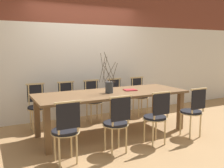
# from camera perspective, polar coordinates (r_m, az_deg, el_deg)

# --- Properties ---
(ground_plane) EXTENTS (16.00, 16.00, 0.00)m
(ground_plane) POSITION_cam_1_polar(r_m,az_deg,el_deg) (4.70, -0.00, -11.08)
(ground_plane) COLOR #A87F51
(wall_rear) EXTENTS (12.00, 0.06, 3.20)m
(wall_rear) POSITION_cam_1_polar(r_m,az_deg,el_deg) (5.67, -6.29, 8.65)
(wall_rear) COLOR silver
(wall_rear) RESTS_ON ground_plane
(dining_table) EXTENTS (2.74, 1.01, 0.76)m
(dining_table) POSITION_cam_1_polar(r_m,az_deg,el_deg) (4.52, -0.00, -2.97)
(dining_table) COLOR brown
(dining_table) RESTS_ON ground_plane
(chair_near_leftend) EXTENTS (0.39, 0.39, 0.88)m
(chair_near_leftend) POSITION_cam_1_polar(r_m,az_deg,el_deg) (3.42, -10.46, -10.03)
(chair_near_leftend) COLOR black
(chair_near_leftend) RESTS_ON ground_plane
(chair_near_left) EXTENTS (0.39, 0.39, 0.88)m
(chair_near_left) POSITION_cam_1_polar(r_m,az_deg,el_deg) (3.70, 1.14, -8.47)
(chair_near_left) COLOR black
(chair_near_left) RESTS_ON ground_plane
(chair_near_center) EXTENTS (0.39, 0.39, 0.88)m
(chair_near_center) POSITION_cam_1_polar(r_m,az_deg,el_deg) (4.08, 10.16, -7.02)
(chair_near_center) COLOR black
(chair_near_center) RESTS_ON ground_plane
(chair_near_right) EXTENTS (0.39, 0.39, 0.88)m
(chair_near_right) POSITION_cam_1_polar(r_m,az_deg,el_deg) (4.58, 18.01, -5.60)
(chair_near_right) COLOR black
(chair_near_right) RESTS_ON ground_plane
(chair_far_leftend) EXTENTS (0.39, 0.39, 0.88)m
(chair_far_leftend) POSITION_cam_1_polar(r_m,az_deg,el_deg) (4.97, -16.75, -4.48)
(chair_far_leftend) COLOR black
(chair_far_leftend) RESTS_ON ground_plane
(chair_far_left) EXTENTS (0.39, 0.39, 0.88)m
(chair_far_left) POSITION_cam_1_polar(r_m,az_deg,el_deg) (5.10, -10.07, -3.91)
(chair_far_left) COLOR black
(chair_far_left) RESTS_ON ground_plane
(chair_far_center) EXTENTS (0.39, 0.39, 0.88)m
(chair_far_center) POSITION_cam_1_polar(r_m,az_deg,el_deg) (5.29, -4.32, -3.38)
(chair_far_center) COLOR black
(chair_far_center) RESTS_ON ground_plane
(chair_far_right) EXTENTS (0.39, 0.39, 0.88)m
(chair_far_right) POSITION_cam_1_polar(r_m,az_deg,el_deg) (5.52, 1.04, -2.86)
(chair_far_right) COLOR black
(chair_far_right) RESTS_ON ground_plane
(chair_far_rightend) EXTENTS (0.39, 0.39, 0.88)m
(chair_far_rightend) POSITION_cam_1_polar(r_m,az_deg,el_deg) (5.83, 6.26, -2.32)
(chair_far_rightend) COLOR black
(chair_far_rightend) RESTS_ON ground_plane
(vase_centerpiece) EXTENTS (0.33, 0.33, 0.73)m
(vase_centerpiece) POSITION_cam_1_polar(r_m,az_deg,el_deg) (4.42, -0.67, -0.55)
(vase_centerpiece) COLOR #33383D
(vase_centerpiece) RESTS_ON dining_table
(book_stack) EXTENTS (0.25, 0.21, 0.02)m
(book_stack) POSITION_cam_1_polar(r_m,az_deg,el_deg) (4.71, 4.16, -1.36)
(book_stack) COLOR maroon
(book_stack) RESTS_ON dining_table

